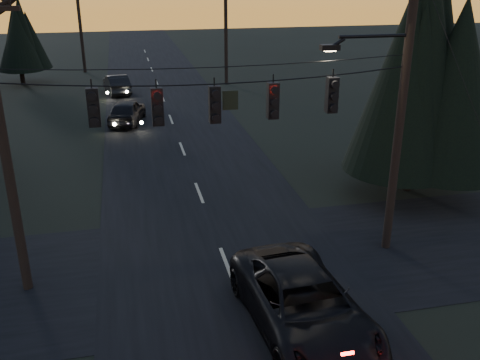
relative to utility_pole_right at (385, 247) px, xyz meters
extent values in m
cube|color=black|center=(-5.50, 10.00, 0.01)|extent=(8.00, 120.00, 0.02)
cube|color=black|center=(-5.50, 0.00, 0.01)|extent=(60.00, 7.00, 0.02)
cylinder|color=black|center=(-5.75, 0.00, 6.10)|extent=(11.50, 0.04, 0.04)
cylinder|color=black|center=(3.23, 4.46, 0.80)|extent=(0.36, 0.36, 1.60)
cone|color=black|center=(3.23, 4.46, 4.88)|extent=(4.68, 4.68, 7.36)
cylinder|color=black|center=(-16.17, 31.53, 0.80)|extent=(0.36, 0.36, 1.60)
cone|color=black|center=(-16.17, 31.53, 3.86)|extent=(3.39, 3.39, 5.31)
imported|color=black|center=(-4.20, -3.63, 0.78)|extent=(3.02, 5.80, 1.56)
imported|color=black|center=(-8.15, 17.71, 0.73)|extent=(2.64, 4.58, 1.47)
imported|color=black|center=(-8.70, 26.35, 0.70)|extent=(2.15, 4.43, 1.40)
camera|label=1|loc=(-8.30, -14.56, 8.82)|focal=40.00mm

